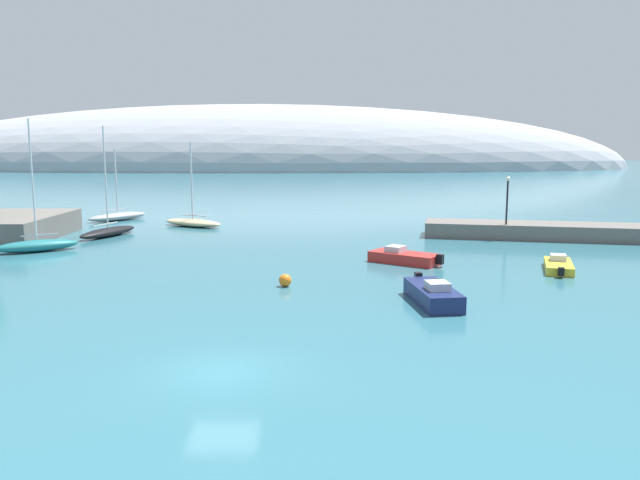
% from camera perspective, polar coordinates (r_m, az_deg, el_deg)
% --- Properties ---
extents(water, '(600.00, 600.00, 0.00)m').
position_cam_1_polar(water, '(22.87, -8.93, -11.81)').
color(water, '#2D6675').
rests_on(water, ground).
extents(breakwater_rocks, '(22.49, 8.92, 1.30)m').
position_cam_1_polar(breakwater_rocks, '(57.02, 20.82, 0.75)').
color(breakwater_rocks, '#66605B').
rests_on(breakwater_rocks, ground).
extents(distant_ridge, '(255.45, 75.38, 42.95)m').
position_cam_1_polar(distant_ridge, '(216.28, -6.13, 6.54)').
color(distant_ridge, '#999EA8').
rests_on(distant_ridge, ground).
extents(sailboat_grey_near_shore, '(5.73, 6.74, 7.62)m').
position_cam_1_polar(sailboat_grey_near_shore, '(69.73, -18.01, 2.10)').
color(sailboat_grey_near_shore, gray).
rests_on(sailboat_grey_near_shore, water).
extents(sailboat_teal_mid_mooring, '(5.83, 4.52, 9.88)m').
position_cam_1_polar(sailboat_teal_mid_mooring, '(51.50, -24.47, -0.39)').
color(sailboat_teal_mid_mooring, '#1E6B70').
rests_on(sailboat_teal_mid_mooring, water).
extents(sailboat_black_outer_mooring, '(4.01, 7.16, 9.60)m').
position_cam_1_polar(sailboat_black_outer_mooring, '(57.88, -18.80, 0.79)').
color(sailboat_black_outer_mooring, black).
rests_on(sailboat_black_outer_mooring, water).
extents(sailboat_sand_end_of_line, '(6.90, 5.17, 8.25)m').
position_cam_1_polar(sailboat_sand_end_of_line, '(62.65, -11.56, 1.63)').
color(sailboat_sand_end_of_line, '#C6B284').
rests_on(sailboat_sand_end_of_line, water).
extents(motorboat_navy_foreground, '(2.34, 5.38, 1.28)m').
position_cam_1_polar(motorboat_navy_foreground, '(32.20, 10.27, -4.89)').
color(motorboat_navy_foreground, navy).
rests_on(motorboat_navy_foreground, water).
extents(motorboat_red_alongside_breakwater, '(4.97, 4.33, 1.12)m').
position_cam_1_polar(motorboat_red_alongside_breakwater, '(42.80, 7.72, -1.57)').
color(motorboat_red_alongside_breakwater, red).
rests_on(motorboat_red_alongside_breakwater, water).
extents(motorboat_yellow_outer, '(2.86, 4.83, 0.93)m').
position_cam_1_polar(motorboat_yellow_outer, '(42.76, 20.97, -2.20)').
color(motorboat_yellow_outer, yellow).
rests_on(motorboat_yellow_outer, water).
extents(mooring_buoy_orange, '(0.72, 0.72, 0.72)m').
position_cam_1_polar(mooring_buoy_orange, '(35.49, -3.20, -3.70)').
color(mooring_buoy_orange, orange).
rests_on(mooring_buoy_orange, water).
extents(harbor_lamp_post, '(0.36, 0.36, 4.04)m').
position_cam_1_polar(harbor_lamp_post, '(54.73, 16.76, 3.97)').
color(harbor_lamp_post, black).
rests_on(harbor_lamp_post, breakwater_rocks).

